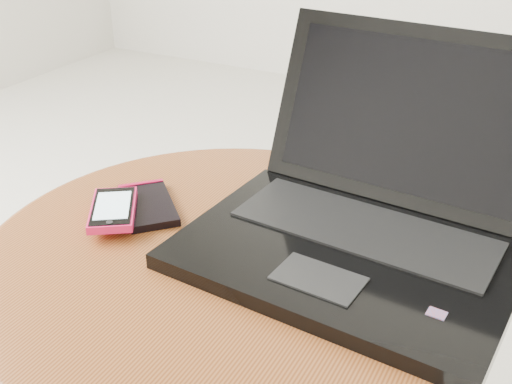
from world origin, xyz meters
The scene contains 4 objects.
table centered at (-0.11, -0.04, 0.38)m, with size 0.61×0.61×0.48m.
laptop centered at (0.03, 0.05, 0.53)m, with size 0.39×0.37×0.23m.
phone_black centered at (-0.25, 0.00, 0.49)m, with size 0.13×0.13×0.01m.
phone_pink centered at (-0.27, -0.05, 0.50)m, with size 0.10×0.12×0.01m.
Camera 1 is at (0.22, -0.58, 0.90)m, focal length 44.11 mm.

